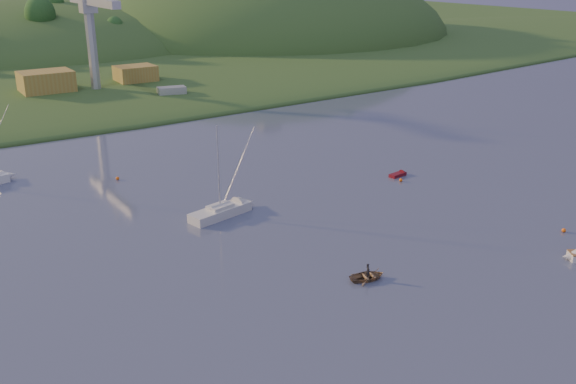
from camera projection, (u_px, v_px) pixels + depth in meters
ground at (564, 363)px, 51.31m from camera, size 500.00×500.00×0.00m
shore_slope at (38, 74)px, 179.76m from camera, size 640.00×150.00×7.00m
hill_center at (35, 52)px, 220.04m from camera, size 140.00×120.00×36.00m
hill_right at (267, 40)px, 253.02m from camera, size 150.00×130.00×60.00m
hillside_trees at (21, 64)px, 195.32m from camera, size 280.00×50.00×32.00m
wharf at (107, 93)px, 148.50m from camera, size 42.00×16.00×2.40m
shed_west at (46, 82)px, 141.21m from camera, size 11.00×8.00×4.80m
shed_east at (136, 74)px, 153.16m from camera, size 9.00×7.00×4.00m
dock_crane at (92, 24)px, 138.62m from camera, size 3.20×28.00×20.30m
sailboat_far at (220, 211)px, 80.21m from camera, size 8.78×4.20×11.71m
canoe at (368, 276)px, 64.53m from camera, size 4.17×3.39×0.76m
paddler at (368, 273)px, 64.40m from camera, size 0.48×0.63×1.53m
red_tender at (400, 174)px, 95.65m from camera, size 3.46×1.57×1.14m
work_vessel at (172, 97)px, 142.82m from camera, size 14.95×7.81×3.66m
buoy_0 at (564, 230)px, 75.74m from camera, size 0.50×0.50×0.50m
buoy_1 at (401, 180)px, 92.90m from camera, size 0.50×0.50×0.50m
buoy_3 at (117, 178)px, 93.60m from camera, size 0.50×0.50×0.50m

